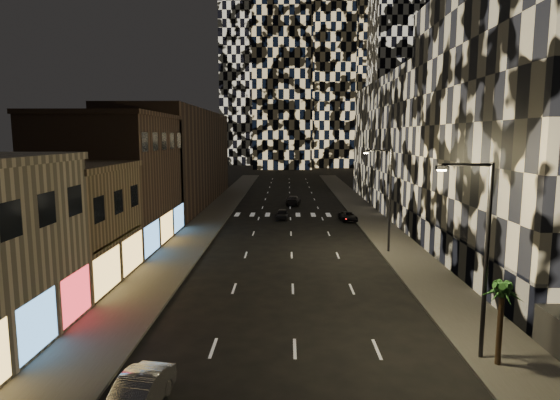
{
  "coord_description": "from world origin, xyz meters",
  "views": [
    {
      "loc": [
        -0.37,
        -10.62,
        10.32
      ],
      "look_at": [
        -0.88,
        20.66,
        6.0
      ],
      "focal_mm": 30.0,
      "sensor_mm": 36.0,
      "label": 1
    }
  ],
  "objects_px": {
    "streetlight_far": "(387,193)",
    "palm_tree": "(502,296)",
    "car_silver_parked": "(137,395)",
    "car_dark_oncoming": "(293,200)",
    "car_dark_rightlane": "(348,216)",
    "streetlight_near": "(482,247)",
    "car_dark_midlane": "(282,214)"
  },
  "relations": [
    {
      "from": "streetlight_far",
      "to": "car_dark_oncoming",
      "type": "height_order",
      "value": "streetlight_far"
    },
    {
      "from": "car_dark_midlane",
      "to": "palm_tree",
      "type": "height_order",
      "value": "palm_tree"
    },
    {
      "from": "car_dark_oncoming",
      "to": "car_dark_rightlane",
      "type": "xyz_separation_m",
      "value": [
        6.5,
        -13.39,
        -0.14
      ]
    },
    {
      "from": "streetlight_near",
      "to": "car_silver_parked",
      "type": "relative_size",
      "value": 2.14
    },
    {
      "from": "streetlight_far",
      "to": "car_dark_midlane",
      "type": "xyz_separation_m",
      "value": [
        -9.39,
        16.75,
        -4.73
      ]
    },
    {
      "from": "car_silver_parked",
      "to": "palm_tree",
      "type": "distance_m",
      "value": 15.75
    },
    {
      "from": "car_dark_midlane",
      "to": "car_dark_oncoming",
      "type": "xyz_separation_m",
      "value": [
        1.54,
        12.23,
        0.06
      ]
    },
    {
      "from": "streetlight_near",
      "to": "car_dark_oncoming",
      "type": "height_order",
      "value": "streetlight_near"
    },
    {
      "from": "streetlight_near",
      "to": "palm_tree",
      "type": "relative_size",
      "value": 2.35
    },
    {
      "from": "streetlight_near",
      "to": "streetlight_far",
      "type": "bearing_deg",
      "value": 90.0
    },
    {
      "from": "car_dark_midlane",
      "to": "car_dark_oncoming",
      "type": "relative_size",
      "value": 0.78
    },
    {
      "from": "streetlight_near",
      "to": "car_silver_parked",
      "type": "distance_m",
      "value": 15.72
    },
    {
      "from": "car_silver_parked",
      "to": "palm_tree",
      "type": "height_order",
      "value": "palm_tree"
    },
    {
      "from": "car_dark_rightlane",
      "to": "palm_tree",
      "type": "relative_size",
      "value": 1.03
    },
    {
      "from": "streetlight_near",
      "to": "car_dark_rightlane",
      "type": "relative_size",
      "value": 2.28
    },
    {
      "from": "car_silver_parked",
      "to": "car_dark_midlane",
      "type": "xyz_separation_m",
      "value": [
        4.95,
        41.16,
        -0.07
      ]
    },
    {
      "from": "streetlight_far",
      "to": "car_dark_rightlane",
      "type": "bearing_deg",
      "value": 94.97
    },
    {
      "from": "streetlight_far",
      "to": "palm_tree",
      "type": "xyz_separation_m",
      "value": [
        0.73,
        -20.67,
        -2.04
      ]
    },
    {
      "from": "streetlight_near",
      "to": "palm_tree",
      "type": "distance_m",
      "value": 2.27
    },
    {
      "from": "palm_tree",
      "to": "car_silver_parked",
      "type": "bearing_deg",
      "value": -166.07
    },
    {
      "from": "car_dark_midlane",
      "to": "car_dark_oncoming",
      "type": "distance_m",
      "value": 12.32
    },
    {
      "from": "car_dark_midlane",
      "to": "palm_tree",
      "type": "distance_m",
      "value": 38.86
    },
    {
      "from": "car_dark_oncoming",
      "to": "palm_tree",
      "type": "xyz_separation_m",
      "value": [
        8.58,
        -49.65,
        2.63
      ]
    },
    {
      "from": "streetlight_far",
      "to": "car_dark_midlane",
      "type": "relative_size",
      "value": 2.46
    },
    {
      "from": "streetlight_near",
      "to": "car_silver_parked",
      "type": "xyz_separation_m",
      "value": [
        -14.35,
        -4.41,
        -4.66
      ]
    },
    {
      "from": "car_silver_parked",
      "to": "car_dark_oncoming",
      "type": "height_order",
      "value": "car_silver_parked"
    },
    {
      "from": "streetlight_near",
      "to": "streetlight_far",
      "type": "xyz_separation_m",
      "value": [
        0.0,
        20.0,
        0.0
      ]
    },
    {
      "from": "streetlight_far",
      "to": "palm_tree",
      "type": "height_order",
      "value": "streetlight_far"
    },
    {
      "from": "car_dark_rightlane",
      "to": "car_silver_parked",
      "type": "bearing_deg",
      "value": -113.83
    },
    {
      "from": "car_dark_midlane",
      "to": "palm_tree",
      "type": "relative_size",
      "value": 0.95
    },
    {
      "from": "car_dark_midlane",
      "to": "car_dark_oncoming",
      "type": "bearing_deg",
      "value": 85.65
    },
    {
      "from": "car_silver_parked",
      "to": "car_dark_rightlane",
      "type": "height_order",
      "value": "car_silver_parked"
    }
  ]
}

